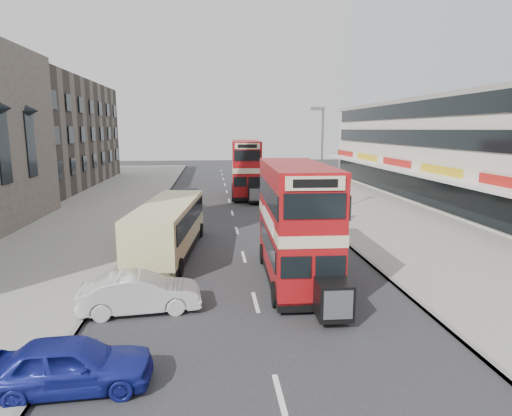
# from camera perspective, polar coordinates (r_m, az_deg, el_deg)

# --- Properties ---
(ground) EXTENTS (160.00, 160.00, 0.00)m
(ground) POSITION_cam_1_polar(r_m,az_deg,el_deg) (15.10, 0.74, -15.24)
(ground) COLOR #28282B
(ground) RESTS_ON ground
(road_surface) EXTENTS (12.00, 90.00, 0.01)m
(road_surface) POSITION_cam_1_polar(r_m,az_deg,el_deg) (34.19, -3.14, -0.67)
(road_surface) COLOR #28282B
(road_surface) RESTS_ON ground
(pavement_right) EXTENTS (12.00, 90.00, 0.15)m
(pavement_right) POSITION_cam_1_polar(r_m,az_deg,el_deg) (36.75, 15.89, -0.17)
(pavement_right) COLOR gray
(pavement_right) RESTS_ON ground
(pavement_left) EXTENTS (12.00, 90.00, 0.15)m
(pavement_left) POSITION_cam_1_polar(r_m,az_deg,el_deg) (35.69, -22.77, -0.88)
(pavement_left) COLOR gray
(pavement_left) RESTS_ON ground
(kerb_left) EXTENTS (0.20, 90.00, 0.16)m
(kerb_left) POSITION_cam_1_polar(r_m,az_deg,el_deg) (34.44, -13.33, -0.73)
(kerb_left) COLOR gray
(kerb_left) RESTS_ON ground
(kerb_right) EXTENTS (0.20, 90.00, 0.16)m
(kerb_right) POSITION_cam_1_polar(r_m,az_deg,el_deg) (35.00, 6.88, -0.35)
(kerb_right) COLOR gray
(kerb_right) RESTS_ON ground
(brick_terrace) EXTENTS (14.00, 28.00, 12.00)m
(brick_terrace) POSITION_cam_1_polar(r_m,az_deg,el_deg) (55.43, -27.87, 8.62)
(brick_terrace) COLOR #66594C
(brick_terrace) RESTS_ON ground
(commercial_row) EXTENTS (9.90, 46.20, 9.30)m
(commercial_row) POSITION_cam_1_polar(r_m,az_deg,el_deg) (41.59, 25.47, 6.82)
(commercial_row) COLOR beige
(commercial_row) RESTS_ON ground
(street_lamp) EXTENTS (1.00, 0.20, 8.12)m
(street_lamp) POSITION_cam_1_polar(r_m,az_deg,el_deg) (32.60, 8.57, 7.17)
(street_lamp) COLOR slate
(street_lamp) RESTS_ON ground
(bus_main) EXTENTS (2.70, 9.00, 4.92)m
(bus_main) POSITION_cam_1_polar(r_m,az_deg,el_deg) (18.61, 5.27, -1.89)
(bus_main) COLOR black
(bus_main) RESTS_ON ground
(bus_second) EXTENTS (3.01, 9.67, 5.27)m
(bus_second) POSITION_cam_1_polar(r_m,az_deg,el_deg) (42.22, -1.33, 5.24)
(bus_second) COLOR black
(bus_second) RESTS_ON ground
(coach) EXTENTS (3.42, 9.83, 2.55)m
(coach) POSITION_cam_1_polar(r_m,az_deg,el_deg) (23.18, -11.43, -2.37)
(coach) COLOR black
(coach) RESTS_ON ground
(car_left_near) EXTENTS (4.14, 1.84, 1.38)m
(car_left_near) POSITION_cam_1_polar(r_m,az_deg,el_deg) (12.49, -23.25, -18.39)
(car_left_near) COLOR navy
(car_left_near) RESTS_ON ground
(car_left_front) EXTENTS (4.41, 1.94, 1.41)m
(car_left_front) POSITION_cam_1_polar(r_m,az_deg,el_deg) (16.43, -14.96, -10.76)
(car_left_front) COLOR silver
(car_left_front) RESTS_ON ground
(car_right_a) EXTENTS (5.15, 2.48, 1.45)m
(car_right_a) POSITION_cam_1_polar(r_m,az_deg,el_deg) (29.72, 6.32, -0.98)
(car_right_a) COLOR maroon
(car_right_a) RESTS_ON ground
(car_right_b) EXTENTS (4.33, 2.34, 1.15)m
(car_right_b) POSITION_cam_1_polar(r_m,az_deg,el_deg) (37.37, 4.81, 1.14)
(car_right_b) COLOR #B57812
(car_right_b) RESTS_ON ground
(car_right_c) EXTENTS (3.77, 1.52, 1.28)m
(car_right_c) POSITION_cam_1_polar(r_m,az_deg,el_deg) (48.18, 1.94, 3.32)
(car_right_c) COLOR #597EB2
(car_right_c) RESTS_ON ground
(pedestrian_near) EXTENTS (0.81, 0.66, 1.92)m
(pedestrian_near) POSITION_cam_1_polar(r_m,az_deg,el_deg) (30.77, 11.01, 0.02)
(pedestrian_near) COLOR gray
(pedestrian_near) RESTS_ON pavement_right
(pedestrian_far) EXTENTS (1.23, 0.70, 1.98)m
(pedestrian_far) POSITION_cam_1_polar(r_m,az_deg,el_deg) (44.68, 6.30, 3.35)
(pedestrian_far) COLOR gray
(pedestrian_far) RESTS_ON pavement_right
(cyclist) EXTENTS (0.68, 1.60, 2.13)m
(cyclist) POSITION_cam_1_polar(r_m,az_deg,el_deg) (34.83, 3.82, 0.78)
(cyclist) COLOR gray
(cyclist) RESTS_ON ground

